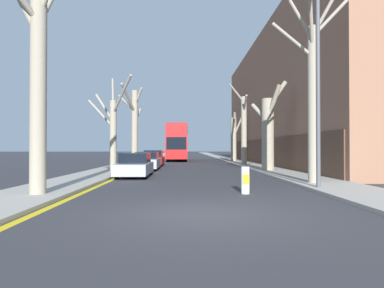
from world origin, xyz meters
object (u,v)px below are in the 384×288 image
street_tree_right_2 (244,127)px  parked_car_0 (135,165)px  street_tree_right_0 (313,92)px  street_tree_left_1 (113,128)px  street_tree_left_2 (134,124)px  traffic_bollard (245,180)px  double_decker_bus (177,141)px  parked_car_2 (153,159)px  lamp_post (316,62)px  street_tree_right_1 (268,131)px  street_tree_left_0 (39,74)px  street_tree_right_3 (234,137)px  parked_car_1 (147,161)px

street_tree_right_2 → parked_car_0: street_tree_right_2 is taller
street_tree_right_0 → parked_car_0: bearing=150.5°
street_tree_right_2 → parked_car_0: 15.26m
street_tree_left_1 → street_tree_left_2: street_tree_left_2 is taller
street_tree_left_1 → traffic_bollard: street_tree_left_1 is taller
double_decker_bus → parked_car_2: double_decker_bus is taller
street_tree_left_2 → double_decker_bus: bearing=72.4°
street_tree_left_2 → double_decker_bus: (3.77, 11.90, -1.28)m
lamp_post → street_tree_left_2: bearing=117.2°
street_tree_right_1 → lamp_post: (-0.67, -10.26, 2.15)m
street_tree_left_0 → lamp_post: 10.08m
street_tree_left_2 → parked_car_0: (1.88, -12.61, -3.20)m
traffic_bollard → street_tree_left_1: bearing=123.2°
traffic_bollard → street_tree_left_2: bearing=109.0°
street_tree_left_2 → parked_car_0: bearing=-81.5°
street_tree_right_3 → parked_car_1: street_tree_right_3 is taller
street_tree_right_0 → street_tree_right_2: size_ratio=1.13×
traffic_bollard → double_decker_bus: bearing=95.5°
street_tree_left_1 → parked_car_1: street_tree_left_1 is taller
parked_car_1 → street_tree_left_2: bearing=106.1°
parked_car_0 → lamp_post: (7.89, -6.37, 4.32)m
street_tree_right_3 → double_decker_bus: street_tree_right_3 is taller
street_tree_right_1 → traffic_bollard: bearing=-107.7°
street_tree_right_2 → parked_car_1: bearing=-142.8°
street_tree_left_0 → parked_car_0: (2.01, 8.07, -3.42)m
street_tree_right_3 → parked_car_2: 12.46m
street_tree_right_3 → traffic_bollard: 27.99m
street_tree_left_1 → street_tree_right_0: 13.12m
street_tree_right_3 → parked_car_2: street_tree_right_3 is taller
street_tree_right_1 → parked_car_2: size_ratio=1.51×
street_tree_right_1 → street_tree_right_2: (-0.21, 8.54, 0.76)m
parked_car_2 → street_tree_left_1: bearing=-103.2°
street_tree_left_2 → parked_car_2: (1.88, -1.02, -3.17)m
street_tree_left_2 → lamp_post: lamp_post is taller
street_tree_right_1 → parked_car_1: size_ratio=1.53×
street_tree_left_0 → double_decker_bus: bearing=83.2°
street_tree_right_2 → street_tree_right_0: bearing=-89.9°
street_tree_left_1 → parked_car_2: size_ratio=1.64×
parked_car_2 → lamp_post: 20.08m
parked_car_0 → parked_car_1: 6.09m
parked_car_1 → street_tree_right_3: bearing=58.8°
street_tree_right_2 → traffic_bollard: (-3.38, -19.75, -3.09)m
double_decker_bus → street_tree_right_2: bearing=-61.9°
street_tree_right_0 → street_tree_right_2: (-0.02, 17.17, -0.50)m
parked_car_0 → parked_car_2: bearing=90.0°
street_tree_right_2 → street_tree_right_1: bearing=-88.6°
street_tree_left_2 → lamp_post: size_ratio=0.81×
street_tree_left_1 → double_decker_bus: size_ratio=0.64×
parked_car_1 → street_tree_right_0: bearing=-52.3°
street_tree_left_0 → parked_car_2: street_tree_left_0 is taller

